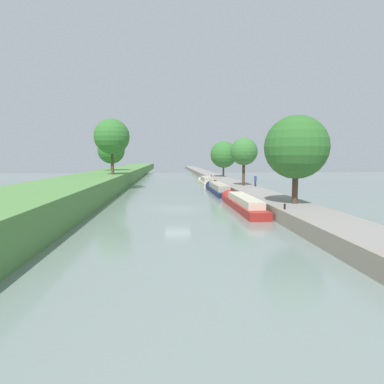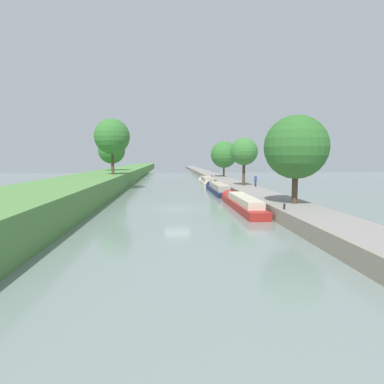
% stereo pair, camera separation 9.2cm
% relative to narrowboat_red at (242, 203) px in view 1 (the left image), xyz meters
% --- Properties ---
extents(ground_plane, '(160.00, 160.00, 0.00)m').
position_rel_narrowboat_red_xyz_m(ground_plane, '(-6.41, 0.32, -0.58)').
color(ground_plane, slate).
extents(left_grassy_bank, '(8.34, 260.00, 2.48)m').
position_rel_narrowboat_red_xyz_m(left_grassy_bank, '(-18.39, 0.32, 0.67)').
color(left_grassy_bank, '#518442').
rests_on(left_grassy_bank, ground_plane).
extents(right_towpath, '(4.03, 260.00, 1.07)m').
position_rel_narrowboat_red_xyz_m(right_towpath, '(3.42, 0.32, -0.04)').
color(right_towpath, gray).
rests_on(right_towpath, ground_plane).
extents(stone_quay, '(0.25, 260.00, 1.12)m').
position_rel_narrowboat_red_xyz_m(stone_quay, '(1.28, 0.32, -0.02)').
color(stone_quay, gray).
rests_on(stone_quay, ground_plane).
extents(narrowboat_red, '(1.83, 13.86, 1.90)m').
position_rel_narrowboat_red_xyz_m(narrowboat_red, '(0.00, 0.00, 0.00)').
color(narrowboat_red, maroon).
rests_on(narrowboat_red, ground_plane).
extents(narrowboat_navy, '(1.94, 14.67, 2.03)m').
position_rel_narrowboat_red_xyz_m(narrowboat_navy, '(-0.08, 15.38, 0.00)').
color(narrowboat_navy, '#141E42').
rests_on(narrowboat_navy, ground_plane).
extents(narrowboat_cream, '(2.04, 11.74, 2.18)m').
position_rel_narrowboat_red_xyz_m(narrowboat_cream, '(-0.06, 29.95, 0.04)').
color(narrowboat_cream, beige).
rests_on(narrowboat_cream, ground_plane).
extents(tree_rightbank_near, '(5.51, 5.51, 7.68)m').
position_rel_narrowboat_red_xyz_m(tree_rightbank_near, '(3.76, -4.19, 5.40)').
color(tree_rightbank_near, '#4C3828').
rests_on(tree_rightbank_near, right_towpath).
extents(tree_rightbank_midnear, '(3.93, 3.93, 6.88)m').
position_rel_narrowboat_red_xyz_m(tree_rightbank_midnear, '(3.67, 14.83, 5.38)').
color(tree_rightbank_midnear, '#4C3828').
rests_on(tree_rightbank_midnear, right_towpath).
extents(tree_rightbank_midfar, '(5.70, 5.70, 7.59)m').
position_rel_narrowboat_red_xyz_m(tree_rightbank_midfar, '(4.66, 37.74, 5.22)').
color(tree_rightbank_midfar, brown).
rests_on(tree_rightbank_midfar, right_towpath).
extents(tree_leftbank_downstream, '(5.63, 5.63, 7.02)m').
position_rel_narrowboat_red_xyz_m(tree_leftbank_downstream, '(-19.20, 38.05, 6.11)').
color(tree_leftbank_downstream, brown).
rests_on(tree_leftbank_downstream, left_grassy_bank).
extents(tree_leftbank_upstream, '(5.50, 5.50, 8.64)m').
position_rel_narrowboat_red_xyz_m(tree_leftbank_upstream, '(-16.01, 20.05, 7.79)').
color(tree_leftbank_upstream, '#4C3828').
rests_on(tree_leftbank_upstream, left_grassy_bank).
extents(person_walking, '(0.34, 0.34, 1.66)m').
position_rel_narrowboat_red_xyz_m(person_walking, '(4.92, 12.93, 1.37)').
color(person_walking, '#282D42').
rests_on(person_walking, right_towpath).
extents(mooring_bollard_near, '(0.16, 0.16, 0.45)m').
position_rel_narrowboat_red_xyz_m(mooring_bollard_near, '(1.71, -7.36, 0.72)').
color(mooring_bollard_near, black).
rests_on(mooring_bollard_near, right_towpath).
extents(mooring_bollard_far, '(0.16, 0.16, 0.45)m').
position_rel_narrowboat_red_xyz_m(mooring_bollard_far, '(1.71, 35.35, 0.72)').
color(mooring_bollard_far, black).
rests_on(mooring_bollard_far, right_towpath).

